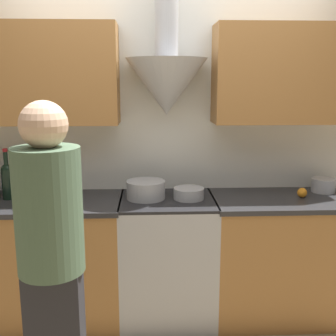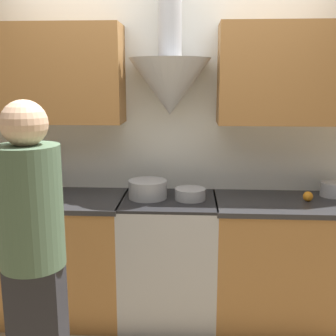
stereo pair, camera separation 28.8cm
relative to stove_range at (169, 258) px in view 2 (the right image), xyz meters
name	(u,v)px [view 2 (the right image)]	position (x,y,z in m)	size (l,w,h in m)	color
wall_back	(168,120)	(-0.02, 0.27, 1.00)	(8.40, 0.58, 2.60)	silver
counter_left	(45,256)	(-0.94, 0.00, 0.00)	(1.21, 0.62, 0.92)	#9E6B38
counter_right	(288,261)	(0.87, 0.00, 0.00)	(1.08, 0.62, 0.92)	#9E6B38
stove_range	(169,258)	(0.00, 0.00, 0.00)	(0.69, 0.60, 0.92)	#A8AAAF
wine_bottle_2	(3,176)	(-1.25, 0.08, 0.59)	(0.08, 0.08, 0.33)	black
wine_bottle_3	(15,176)	(-1.14, 0.05, 0.60)	(0.08, 0.08, 0.37)	black
wine_bottle_4	(29,176)	(-1.05, 0.08, 0.59)	(0.07, 0.07, 0.34)	black
stock_pot	(148,189)	(-0.15, 0.02, 0.52)	(0.28, 0.28, 0.13)	#A8AAAF
mixing_bowl	(190,194)	(0.15, 0.00, 0.50)	(0.22, 0.22, 0.08)	#A8AAAF
orange_fruit	(308,196)	(0.99, 0.00, 0.49)	(0.07, 0.07, 0.07)	orange
saucepan	(333,189)	(1.20, 0.15, 0.51)	(0.18, 0.18, 0.11)	#A8AAAF
person_foreground_left	(34,258)	(-0.58, -1.11, 0.48)	(0.30, 0.30, 1.68)	#28282D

